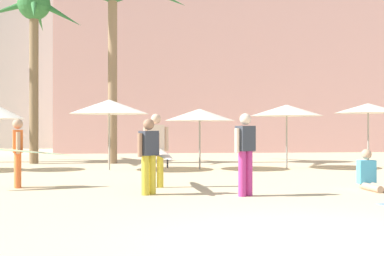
{
  "coord_description": "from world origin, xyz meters",
  "views": [
    {
      "loc": [
        -2.27,
        -6.45,
        1.39
      ],
      "look_at": [
        -0.67,
        7.19,
        1.43
      ],
      "focal_mm": 49.63,
      "sensor_mm": 36.0,
      "label": 1
    }
  ],
  "objects_px": {
    "cafe_umbrella_1": "(368,108)",
    "person_mid_center": "(245,151)",
    "cafe_umbrella_4": "(287,110)",
    "person_mid_left": "(370,176)",
    "cafe_umbrella_0": "(200,115)",
    "palm_tree_far_left": "(34,23)",
    "person_mid_right": "(149,153)",
    "cafe_umbrella_6": "(109,107)",
    "person_far_right": "(17,150)",
    "person_near_right": "(156,148)"
  },
  "relations": [
    {
      "from": "cafe_umbrella_1",
      "to": "person_mid_center",
      "type": "distance_m",
      "value": 10.12
    },
    {
      "from": "cafe_umbrella_1",
      "to": "cafe_umbrella_4",
      "type": "bearing_deg",
      "value": -177.4
    },
    {
      "from": "person_mid_left",
      "to": "person_mid_center",
      "type": "bearing_deg",
      "value": -76.65
    },
    {
      "from": "cafe_umbrella_0",
      "to": "person_mid_center",
      "type": "height_order",
      "value": "cafe_umbrella_0"
    },
    {
      "from": "cafe_umbrella_4",
      "to": "person_mid_left",
      "type": "bearing_deg",
      "value": -90.7
    },
    {
      "from": "palm_tree_far_left",
      "to": "person_mid_right",
      "type": "height_order",
      "value": "palm_tree_far_left"
    },
    {
      "from": "cafe_umbrella_6",
      "to": "person_mid_right",
      "type": "relative_size",
      "value": 1.67
    },
    {
      "from": "person_far_right",
      "to": "person_mid_right",
      "type": "height_order",
      "value": "person_far_right"
    },
    {
      "from": "person_mid_right",
      "to": "cafe_umbrella_6",
      "type": "bearing_deg",
      "value": 147.85
    },
    {
      "from": "cafe_umbrella_1",
      "to": "person_mid_right",
      "type": "relative_size",
      "value": 1.51
    },
    {
      "from": "cafe_umbrella_1",
      "to": "cafe_umbrella_6",
      "type": "distance_m",
      "value": 9.44
    },
    {
      "from": "palm_tree_far_left",
      "to": "cafe_umbrella_6",
      "type": "distance_m",
      "value": 6.13
    },
    {
      "from": "cafe_umbrella_1",
      "to": "cafe_umbrella_0",
      "type": "bearing_deg",
      "value": -176.95
    },
    {
      "from": "cafe_umbrella_6",
      "to": "person_near_right",
      "type": "height_order",
      "value": "cafe_umbrella_6"
    },
    {
      "from": "cafe_umbrella_0",
      "to": "person_mid_right",
      "type": "height_order",
      "value": "cafe_umbrella_0"
    },
    {
      "from": "person_mid_left",
      "to": "person_mid_center",
      "type": "xyz_separation_m",
      "value": [
        -3.11,
        -0.81,
        0.63
      ]
    },
    {
      "from": "cafe_umbrella_1",
      "to": "person_mid_right",
      "type": "distance_m",
      "value": 11.18
    },
    {
      "from": "person_mid_right",
      "to": "cafe_umbrella_1",
      "type": "bearing_deg",
      "value": 90.29
    },
    {
      "from": "cafe_umbrella_0",
      "to": "person_mid_left",
      "type": "bearing_deg",
      "value": -65.02
    },
    {
      "from": "palm_tree_far_left",
      "to": "person_mid_right",
      "type": "distance_m",
      "value": 12.65
    },
    {
      "from": "cafe_umbrella_4",
      "to": "person_far_right",
      "type": "bearing_deg",
      "value": -146.05
    },
    {
      "from": "person_mid_left",
      "to": "cafe_umbrella_4",
      "type": "bearing_deg",
      "value": 178.04
    },
    {
      "from": "cafe_umbrella_4",
      "to": "person_mid_right",
      "type": "distance_m",
      "value": 8.95
    },
    {
      "from": "person_mid_left",
      "to": "person_mid_right",
      "type": "distance_m",
      "value": 5.16
    },
    {
      "from": "cafe_umbrella_0",
      "to": "cafe_umbrella_1",
      "type": "xyz_separation_m",
      "value": [
        6.32,
        0.34,
        0.27
      ]
    },
    {
      "from": "cafe_umbrella_6",
      "to": "person_near_right",
      "type": "xyz_separation_m",
      "value": [
        1.33,
        -5.76,
        -1.23
      ]
    },
    {
      "from": "palm_tree_far_left",
      "to": "cafe_umbrella_0",
      "type": "bearing_deg",
      "value": -31.6
    },
    {
      "from": "person_near_right",
      "to": "person_mid_right",
      "type": "xyz_separation_m",
      "value": [
        -0.22,
        -1.27,
        -0.05
      ]
    },
    {
      "from": "person_near_right",
      "to": "person_far_right",
      "type": "xyz_separation_m",
      "value": [
        -3.29,
        0.36,
        -0.04
      ]
    },
    {
      "from": "palm_tree_far_left",
      "to": "cafe_umbrella_0",
      "type": "relative_size",
      "value": 2.92
    },
    {
      "from": "cafe_umbrella_4",
      "to": "person_mid_right",
      "type": "relative_size",
      "value": 1.6
    },
    {
      "from": "person_mid_right",
      "to": "person_mid_left",
      "type": "bearing_deg",
      "value": 52.92
    },
    {
      "from": "cafe_umbrella_4",
      "to": "person_far_right",
      "type": "height_order",
      "value": "cafe_umbrella_4"
    },
    {
      "from": "cafe_umbrella_0",
      "to": "cafe_umbrella_1",
      "type": "bearing_deg",
      "value": 3.05
    },
    {
      "from": "person_mid_left",
      "to": "person_far_right",
      "type": "height_order",
      "value": "person_far_right"
    },
    {
      "from": "cafe_umbrella_6",
      "to": "person_far_right",
      "type": "height_order",
      "value": "cafe_umbrella_6"
    },
    {
      "from": "palm_tree_far_left",
      "to": "cafe_umbrella_1",
      "type": "distance_m",
      "value": 13.58
    },
    {
      "from": "cafe_umbrella_4",
      "to": "cafe_umbrella_6",
      "type": "bearing_deg",
      "value": -178.49
    },
    {
      "from": "cafe_umbrella_0",
      "to": "palm_tree_far_left",
      "type": "bearing_deg",
      "value": 148.4
    },
    {
      "from": "person_near_right",
      "to": "person_far_right",
      "type": "relative_size",
      "value": 1.16
    },
    {
      "from": "palm_tree_far_left",
      "to": "person_far_right",
      "type": "distance_m",
      "value": 10.5
    },
    {
      "from": "cafe_umbrella_1",
      "to": "person_far_right",
      "type": "relative_size",
      "value": 0.93
    },
    {
      "from": "cafe_umbrella_1",
      "to": "person_mid_left",
      "type": "distance_m",
      "value": 7.91
    },
    {
      "from": "cafe_umbrella_4",
      "to": "person_mid_right",
      "type": "bearing_deg",
      "value": -125.83
    },
    {
      "from": "cafe_umbrella_1",
      "to": "person_near_right",
      "type": "relative_size",
      "value": 0.8
    },
    {
      "from": "person_mid_left",
      "to": "person_near_right",
      "type": "bearing_deg",
      "value": -101.83
    },
    {
      "from": "person_mid_left",
      "to": "person_far_right",
      "type": "relative_size",
      "value": 0.38
    },
    {
      "from": "person_near_right",
      "to": "person_mid_right",
      "type": "height_order",
      "value": "person_near_right"
    },
    {
      "from": "palm_tree_far_left",
      "to": "person_near_right",
      "type": "xyz_separation_m",
      "value": [
        4.51,
        -9.61,
        -4.78
      ]
    },
    {
      "from": "person_mid_left",
      "to": "person_far_right",
      "type": "bearing_deg",
      "value": -100.14
    }
  ]
}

